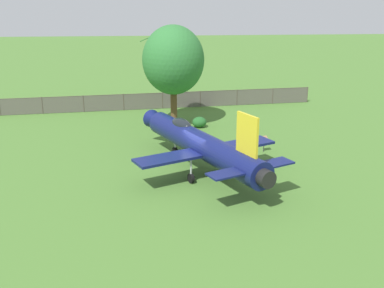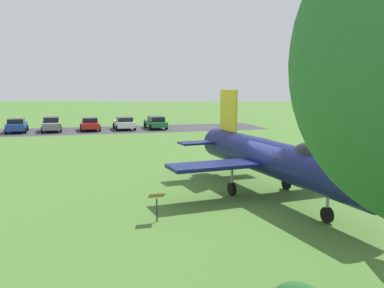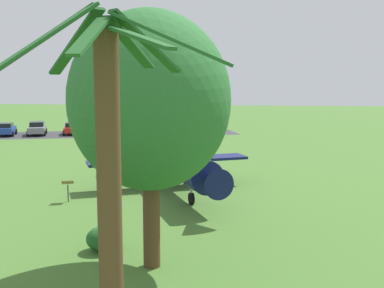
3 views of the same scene
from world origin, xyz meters
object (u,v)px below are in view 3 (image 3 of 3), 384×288
parked_car_white (104,128)px  display_jet (174,158)px  parked_car_red (73,128)px  parked_car_gray (37,128)px  shade_tree (150,101)px  parked_car_blue (6,129)px  shrub_near_fence (103,239)px  parked_car_green (134,127)px  info_plaque (68,186)px  palm_tree (109,199)px

parked_car_white → display_jet: bearing=-175.9°
parked_car_white → parked_car_red: bearing=84.9°
parked_car_white → parked_car_gray: parked_car_gray is taller
display_jet → shade_tree: bearing=-19.5°
parked_car_red → parked_car_blue: size_ratio=1.00×
parked_car_gray → parked_car_blue: (-1.19, 3.26, -0.02)m
shrub_near_fence → parked_car_red: bearing=22.4°
shade_tree → parked_car_gray: bearing=29.7°
display_jet → parked_car_green: bearing=173.0°
parked_car_green → parked_car_white: size_ratio=1.07×
display_jet → shade_tree: size_ratio=1.58×
info_plaque → parked_car_gray: 33.40m
shade_tree → parked_car_green: shade_tree is taller
parked_car_green → parked_car_white: (-1.04, 3.40, 0.00)m
parked_car_green → parked_car_white: 3.55m
display_jet → parked_car_blue: display_jet is taller
shade_tree → info_plaque: size_ratio=7.41×
parked_car_blue → palm_tree: bearing=-169.0°
parked_car_gray → display_jet: bearing=17.1°
parked_car_white → parked_car_red: (-0.97, 3.59, -0.01)m
parked_car_green → parked_car_blue: size_ratio=1.07×
parked_car_white → parked_car_green: bearing=-93.2°
parked_car_red → shade_tree: bearing=5.9°
display_jet → info_plaque: 6.05m
shrub_near_fence → parked_car_red: 40.71m
info_plaque → parked_car_white: 32.81m
display_jet → parked_car_gray: size_ratio=2.87×
shade_tree → parked_car_blue: size_ratio=1.92×
shade_tree → parked_car_green: 42.52m
parked_car_green → parked_car_white: parked_car_green is taller
info_plaque → parked_car_red: size_ratio=0.26×
parked_car_white → shade_tree: bearing=179.1°
parked_car_green → palm_tree: bearing=171.9°
shade_tree → shrub_near_fence: shade_tree is taller
parked_car_green → parked_car_red: parked_car_green is taller
parked_car_green → parked_car_white: bearing=85.7°
shade_tree → parked_car_red: shade_tree is taller
parked_car_red → parked_car_blue: (-2.41, 7.12, 0.05)m
parked_car_green → parked_car_red: (-2.02, 6.99, -0.01)m
shade_tree → shrub_near_fence: bearing=59.4°
parked_car_blue → shade_tree: bearing=-165.3°
parked_car_gray → parked_car_blue: size_ratio=1.05×
parked_car_red → parked_car_blue: bearing=-89.7°
palm_tree → parked_car_blue: (43.16, 25.35, -3.24)m
palm_tree → info_plaque: (14.70, 6.70, -3.16)m
shrub_near_fence → parked_car_green: 40.56m
parked_car_blue → parked_car_red: bearing=-90.8°
shade_tree → parked_car_blue: shade_tree is taller
shrub_near_fence → parked_car_green: (39.65, 8.52, 0.29)m
shrub_near_fence → parked_car_blue: (35.22, 22.63, 0.32)m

